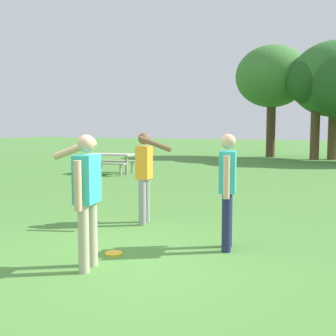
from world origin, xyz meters
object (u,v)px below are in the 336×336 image
tree_tall_left (272,77)px  tree_far_right (335,79)px  frisbee (113,253)px  tree_broad_center (317,82)px  person_thrower (86,191)px  person_bystander (228,184)px  person_catcher (145,171)px  picnic_table_near (110,159)px

tree_tall_left → tree_far_right: (3.55, -0.39, -0.36)m
frisbee → tree_broad_center: (-0.32, 19.54, 4.21)m
person_thrower → tree_broad_center: (-0.38, 20.17, 3.26)m
tree_tall_left → person_bystander: bearing=-77.6°
person_catcher → frisbee: 2.11m
person_bystander → frisbee: size_ratio=6.83×
tree_broad_center → person_catcher: bearing=-90.8°
person_thrower → person_catcher: size_ratio=1.00×
frisbee → tree_tall_left: bearing=98.3°
tree_tall_left → tree_far_right: size_ratio=1.02×
person_bystander → tree_tall_left: tree_tall_left is taller
person_thrower → tree_broad_center: 20.44m
tree_tall_left → tree_far_right: bearing=-6.2°
picnic_table_near → tree_broad_center: tree_broad_center is taller
frisbee → tree_far_right: (0.55, 20.17, 4.38)m
tree_broad_center → tree_far_right: 1.08m
person_catcher → person_bystander: size_ratio=1.00×
person_bystander → tree_far_right: bearing=92.2°
person_catcher → tree_broad_center: bearing=89.2°
person_catcher → tree_broad_center: tree_broad_center is taller
person_catcher → person_bystander: bearing=-24.4°
person_thrower → person_catcher: same height
frisbee → person_catcher: bearing=107.7°
frisbee → tree_far_right: tree_far_right is taller
person_thrower → tree_tall_left: size_ratio=0.25×
person_thrower → person_bystander: size_ratio=1.00×
person_catcher → frisbee: bearing=-72.3°
frisbee → tree_broad_center: tree_broad_center is taller
person_thrower → tree_tall_left: bearing=98.2°
person_catcher → tree_tall_left: tree_tall_left is taller
tree_far_right → frisbee: bearing=-91.6°
person_thrower → frisbee: 1.14m
person_bystander → tree_tall_left: bearing=102.4°
person_catcher → tree_tall_left: size_ratio=0.25×
frisbee → tree_far_right: bearing=88.4°
person_catcher → person_bystander: (1.86, -0.84, -0.02)m
person_catcher → picnic_table_near: person_catcher is taller
frisbee → tree_tall_left: (-3.01, 20.55, 4.74)m
tree_broad_center → tree_tall_left: bearing=159.3°
person_thrower → person_catcher: 2.51m
person_thrower → person_catcher: (-0.63, 2.43, 0.00)m
person_catcher → tree_tall_left: (-2.44, 18.75, 3.79)m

